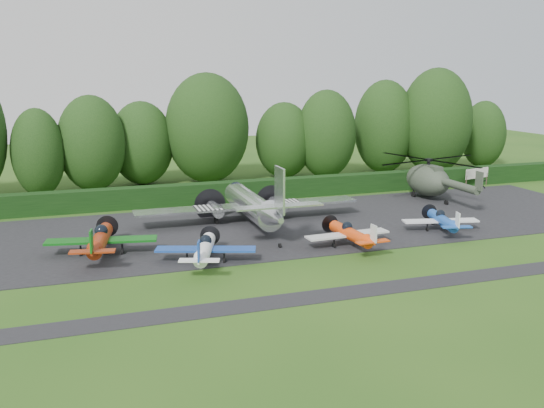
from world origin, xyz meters
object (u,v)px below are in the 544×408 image
object	(u,v)px
light_plane_white	(205,249)
sign_board	(477,174)
light_plane_blue	(442,220)
light_plane_red	(100,240)
light_plane_orange	(350,234)
transport_plane	(252,205)
helicopter	(428,177)

from	to	relation	value
light_plane_white	sign_board	size ratio (longest dim) A/B	1.96
light_plane_blue	sign_board	size ratio (longest dim) A/B	1.78
light_plane_red	sign_board	size ratio (longest dim) A/B	2.22
light_plane_white	light_plane_blue	distance (m)	20.12
sign_board	light_plane_red	bearing A→B (deg)	-148.70
light_plane_red	light_plane_orange	size ratio (longest dim) A/B	1.18
light_plane_red	light_plane_orange	xyz separation A→B (m)	(17.61, -3.59, -0.19)
light_plane_blue	light_plane_red	bearing A→B (deg)	162.05
light_plane_red	light_plane_orange	world-z (taller)	light_plane_red
light_plane_red	sign_board	bearing A→B (deg)	7.27
transport_plane	helicopter	size ratio (longest dim) A/B	1.31
light_plane_white	sign_board	world-z (taller)	light_plane_white
light_plane_white	light_plane_orange	xyz separation A→B (m)	(11.06, 0.46, -0.04)
light_plane_red	helicopter	distance (m)	34.24
transport_plane	helicopter	xyz separation A→B (m)	(20.12, 4.66, 0.46)
transport_plane	sign_board	size ratio (longest dim) A/B	5.35
light_plane_red	helicopter	size ratio (longest dim) A/B	0.54
transport_plane	light_plane_white	world-z (taller)	transport_plane
light_plane_white	light_plane_red	bearing A→B (deg)	129.36
light_plane_orange	helicopter	world-z (taller)	helicopter
transport_plane	light_plane_red	xyz separation A→B (m)	(-12.70, -5.04, -0.51)
transport_plane	helicopter	world-z (taller)	transport_plane
light_plane_blue	sign_board	bearing A→B (deg)	32.43
transport_plane	sign_board	bearing A→B (deg)	15.93
transport_plane	light_plane_orange	world-z (taller)	transport_plane
light_plane_orange	light_plane_blue	world-z (taller)	light_plane_orange
light_plane_red	light_plane_white	distance (m)	7.70
transport_plane	light_plane_orange	size ratio (longest dim) A/B	2.84
helicopter	light_plane_orange	bearing A→B (deg)	-138.93
light_plane_orange	helicopter	xyz separation A→B (m)	(15.21, 13.29, 1.16)
light_plane_white	light_plane_orange	size ratio (longest dim) A/B	1.04
light_plane_white	light_plane_blue	bearing A→B (deg)	-13.24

